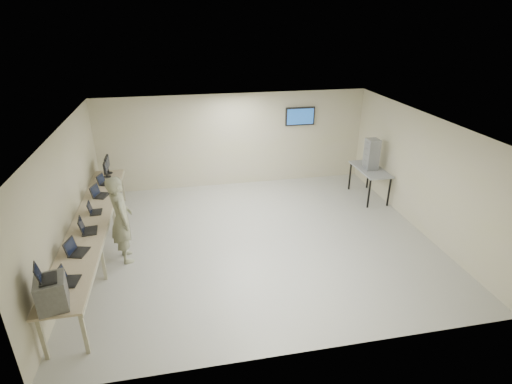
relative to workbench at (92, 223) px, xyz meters
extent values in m
cube|color=beige|center=(3.59, 0.00, -0.83)|extent=(8.00, 7.00, 0.01)
cube|color=silver|center=(3.59, 0.00, 1.97)|extent=(8.00, 7.00, 0.01)
cube|color=beige|center=(3.59, 3.50, 0.57)|extent=(8.00, 0.01, 2.80)
cube|color=beige|center=(3.59, -3.50, 0.57)|extent=(8.00, 0.01, 2.80)
cube|color=beige|center=(-0.41, 0.00, 0.57)|extent=(0.01, 7.00, 2.80)
cube|color=beige|center=(7.59, 0.00, 0.57)|extent=(0.01, 7.00, 2.80)
cube|color=black|center=(5.59, 3.48, 1.22)|extent=(0.15, 0.04, 0.15)
cube|color=black|center=(5.59, 3.44, 1.22)|extent=(0.90, 0.06, 0.55)
cube|color=navy|center=(5.59, 3.40, 1.22)|extent=(0.82, 0.01, 0.47)
cube|color=beige|center=(-0.01, 0.00, 0.05)|extent=(0.75, 6.00, 0.04)
cube|color=#B0AB8E|center=(0.36, 0.00, 0.02)|extent=(0.02, 6.00, 0.06)
cube|color=#B0AB8E|center=(-0.31, -2.85, -0.40)|extent=(0.06, 0.06, 0.86)
cube|color=#B0AB8E|center=(0.29, -2.85, -0.40)|extent=(0.06, 0.06, 0.86)
cube|color=#B0AB8E|center=(-0.31, -0.90, -0.40)|extent=(0.06, 0.06, 0.86)
cube|color=#B0AB8E|center=(0.29, -0.90, -0.40)|extent=(0.06, 0.06, 0.86)
cube|color=#B0AB8E|center=(-0.31, 0.90, -0.40)|extent=(0.06, 0.06, 0.86)
cube|color=#B0AB8E|center=(0.29, 0.90, -0.40)|extent=(0.06, 0.06, 0.86)
cube|color=#B0AB8E|center=(-0.31, 2.85, -0.40)|extent=(0.06, 0.06, 0.86)
cube|color=#B0AB8E|center=(0.29, 2.85, -0.40)|extent=(0.06, 0.06, 0.86)
cube|color=slate|center=(-0.06, -2.75, 0.32)|extent=(0.50, 0.55, 0.49)
cube|color=black|center=(-0.06, -2.75, 0.57)|extent=(0.31, 0.37, 0.02)
cube|color=black|center=(-0.18, -2.75, 0.70)|extent=(0.14, 0.31, 0.23)
cube|color=black|center=(-0.17, -2.75, 0.70)|extent=(0.11, 0.27, 0.19)
cube|color=black|center=(0.03, -2.17, 0.08)|extent=(0.29, 0.38, 0.02)
cube|color=black|center=(-0.09, -2.17, 0.22)|extent=(0.11, 0.34, 0.25)
cube|color=black|center=(-0.08, -2.17, 0.22)|extent=(0.08, 0.30, 0.21)
cube|color=black|center=(0.00, -1.29, 0.08)|extent=(0.35, 0.43, 0.02)
cube|color=black|center=(-0.13, -1.29, 0.23)|extent=(0.16, 0.36, 0.26)
cube|color=black|center=(-0.12, -1.29, 0.23)|extent=(0.13, 0.31, 0.22)
cube|color=black|center=(0.05, -0.50, 0.09)|extent=(0.32, 0.41, 0.02)
cube|color=black|center=(-0.09, -0.50, 0.24)|extent=(0.11, 0.37, 0.28)
cube|color=black|center=(-0.07, -0.50, 0.24)|extent=(0.09, 0.32, 0.23)
cube|color=black|center=(0.04, 0.35, 0.08)|extent=(0.25, 0.34, 0.02)
cube|color=black|center=(-0.08, 0.35, 0.21)|extent=(0.08, 0.31, 0.23)
cube|color=black|center=(-0.06, 0.35, 0.21)|extent=(0.06, 0.27, 0.19)
cube|color=black|center=(0.03, 1.23, 0.09)|extent=(0.38, 0.44, 0.02)
cube|color=black|center=(-0.11, 1.23, 0.23)|extent=(0.18, 0.36, 0.27)
cube|color=black|center=(-0.09, 1.23, 0.23)|extent=(0.15, 0.31, 0.22)
cube|color=black|center=(0.03, 2.00, 0.08)|extent=(0.34, 0.39, 0.02)
cube|color=black|center=(-0.09, 2.00, 0.21)|extent=(0.16, 0.32, 0.24)
cube|color=black|center=(-0.08, 2.00, 0.21)|extent=(0.14, 0.28, 0.20)
cylinder|color=black|center=(-0.01, 2.47, 0.08)|extent=(0.20, 0.20, 0.02)
cube|color=black|center=(-0.01, 2.47, 0.17)|extent=(0.04, 0.03, 0.16)
cube|color=black|center=(-0.01, 2.47, 0.37)|extent=(0.05, 0.45, 0.30)
cube|color=black|center=(0.02, 2.47, 0.37)|extent=(0.00, 0.41, 0.26)
cylinder|color=black|center=(-0.01, 2.75, 0.08)|extent=(0.21, 0.21, 0.02)
cube|color=black|center=(-0.01, 2.75, 0.18)|extent=(0.04, 0.03, 0.17)
cube|color=black|center=(-0.01, 2.75, 0.39)|extent=(0.05, 0.48, 0.32)
cube|color=black|center=(0.02, 2.75, 0.39)|extent=(0.00, 0.44, 0.28)
imported|color=gray|center=(0.63, -0.21, 0.14)|extent=(0.64, 0.80, 1.93)
cube|color=#95989B|center=(7.19, 1.72, 0.04)|extent=(0.69, 1.48, 0.04)
cube|color=black|center=(6.89, 1.09, -0.40)|extent=(0.04, 0.04, 0.85)
cube|color=black|center=(6.89, 2.36, -0.40)|extent=(0.04, 0.04, 0.85)
cube|color=black|center=(7.48, 1.09, -0.40)|extent=(0.04, 0.04, 0.85)
cube|color=black|center=(7.48, 2.36, -0.40)|extent=(0.04, 0.04, 0.85)
cube|color=#92969C|center=(7.17, 1.72, 0.15)|extent=(0.33, 0.36, 0.17)
cube|color=#92969C|center=(7.17, 1.72, 0.32)|extent=(0.33, 0.36, 0.17)
cube|color=#92969C|center=(7.17, 1.72, 0.49)|extent=(0.33, 0.36, 0.17)
cube|color=#92969C|center=(7.17, 1.72, 0.66)|extent=(0.33, 0.36, 0.17)
cube|color=#92969C|center=(7.17, 1.72, 0.84)|extent=(0.33, 0.36, 0.17)
camera|label=1|loc=(1.96, -7.98, 4.08)|focal=28.00mm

